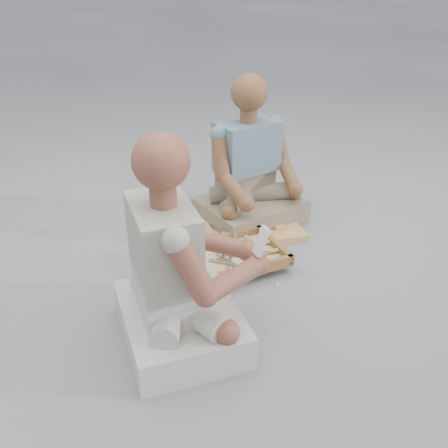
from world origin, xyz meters
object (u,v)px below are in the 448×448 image
craftsman (177,276)px  companion (250,176)px  carved_panel (241,229)px  tool_tray (237,255)px

craftsman → companion: size_ratio=1.02×
craftsman → carved_panel: bearing=143.0°
tool_tray → craftsman: (-0.49, -0.36, 0.24)m
craftsman → companion: bearing=142.7°
carved_panel → companion: (0.12, 0.10, 0.27)m
craftsman → companion: craftsman is taller
craftsman → tool_tray: bearing=135.7°
tool_tray → craftsman: size_ratio=0.54×
carved_panel → companion: 0.31m
craftsman → companion: (0.80, 0.76, -0.01)m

